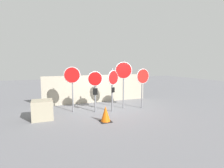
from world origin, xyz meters
name	(u,v)px	position (x,y,z in m)	size (l,w,h in m)	color
ground_plane	(109,110)	(0.00, 0.00, 0.00)	(40.00, 40.00, 0.00)	slate
fence_back	(98,89)	(0.00, 2.05, 0.85)	(6.58, 0.12, 1.71)	#A89E89
stop_sign_0	(72,79)	(-1.83, 0.30, 1.68)	(0.78, 0.26, 2.27)	slate
stop_sign_1	(95,84)	(-0.78, -0.12, 1.42)	(0.72, 0.19, 2.05)	slate
stop_sign_2	(113,83)	(0.07, -0.35, 1.46)	(0.66, 0.36, 2.18)	slate
stop_sign_3	(124,74)	(0.81, -0.03, 1.85)	(0.82, 0.39, 2.59)	slate
stop_sign_4	(143,79)	(1.80, -0.32, 1.58)	(0.80, 0.16, 2.15)	slate
traffic_cone_0	(106,114)	(-0.79, -1.67, 0.33)	(0.48, 0.48, 0.66)	black
storage_crate	(42,110)	(-3.24, -0.37, 0.42)	(0.86, 0.81, 0.84)	#9E937A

